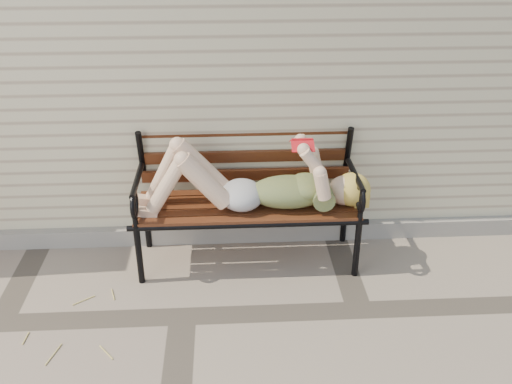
{
  "coord_description": "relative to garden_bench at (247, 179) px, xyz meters",
  "views": [
    {
      "loc": [
        0.34,
        -3.14,
        2.62
      ],
      "look_at": [
        0.54,
        0.48,
        0.72
      ],
      "focal_mm": 40.0,
      "sensor_mm": 36.0,
      "label": 1
    }
  ],
  "objects": [
    {
      "name": "ground",
      "position": [
        -0.49,
        -0.79,
        -0.67
      ],
      "size": [
        80.0,
        80.0,
        0.0
      ],
      "primitive_type": "plane",
      "color": "gray",
      "rests_on": "ground"
    },
    {
      "name": "house_wall",
      "position": [
        -0.49,
        2.21,
        0.83
      ],
      "size": [
        8.0,
        4.0,
        3.0
      ],
      "primitive_type": "cube",
      "color": "beige",
      "rests_on": "ground"
    },
    {
      "name": "foundation_strip",
      "position": [
        -0.49,
        0.18,
        -0.6
      ],
      "size": [
        8.0,
        0.1,
        0.15
      ],
      "primitive_type": "cube",
      "color": "gray",
      "rests_on": "ground"
    },
    {
      "name": "garden_bench",
      "position": [
        0.0,
        0.0,
        0.0
      ],
      "size": [
        1.85,
        0.74,
        1.2
      ],
      "color": "black",
      "rests_on": "ground"
    },
    {
      "name": "reading_woman",
      "position": [
        0.02,
        -0.15,
        0.04
      ],
      "size": [
        1.75,
        0.4,
        0.55
      ],
      "color": "#093145",
      "rests_on": "ground"
    }
  ]
}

